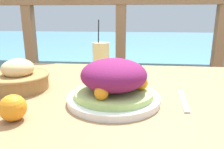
# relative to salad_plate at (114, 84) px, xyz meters

# --- Properties ---
(patio_table) EXTENTS (1.13, 0.84, 0.72)m
(patio_table) POSITION_rel_salad_plate_xyz_m (-0.04, 0.10, -0.15)
(patio_table) COLOR #997047
(patio_table) RESTS_ON ground_plane
(railing_fence) EXTENTS (2.80, 0.08, 1.14)m
(railing_fence) POSITION_rel_salad_plate_xyz_m (-0.04, 0.95, -0.00)
(railing_fence) COLOR brown
(railing_fence) RESTS_ON ground_plane
(sea_backdrop) EXTENTS (12.00, 4.00, 0.54)m
(sea_backdrop) POSITION_rel_salad_plate_xyz_m (-0.04, 3.45, -0.52)
(sea_backdrop) COLOR teal
(sea_backdrop) RESTS_ON ground_plane
(salad_plate) EXTENTS (0.29, 0.29, 0.14)m
(salad_plate) POSITION_rel_salad_plate_xyz_m (0.00, 0.00, 0.00)
(salad_plate) COLOR silver
(salad_plate) RESTS_ON patio_table
(drink_glass) EXTENTS (0.07, 0.09, 0.24)m
(drink_glass) POSITION_rel_salad_plate_xyz_m (-0.09, 0.31, 0.01)
(drink_glass) COLOR #DBCC7F
(drink_glass) RESTS_ON patio_table
(bread_basket) EXTENTS (0.22, 0.22, 0.11)m
(bread_basket) POSITION_rel_salad_plate_xyz_m (-0.35, 0.08, -0.02)
(bread_basket) COLOR olive
(bread_basket) RESTS_ON patio_table
(fork) EXTENTS (0.03, 0.18, 0.00)m
(fork) POSITION_rel_salad_plate_xyz_m (0.22, 0.03, -0.06)
(fork) COLOR silver
(fork) RESTS_ON patio_table
(orange_near_basket) EXTENTS (0.07, 0.07, 0.07)m
(orange_near_basket) POSITION_rel_salad_plate_xyz_m (-0.24, -0.15, -0.02)
(orange_near_basket) COLOR orange
(orange_near_basket) RESTS_ON patio_table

